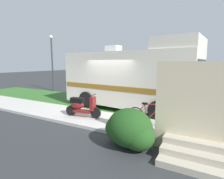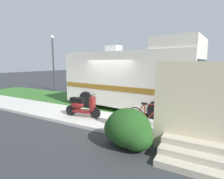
{
  "view_description": "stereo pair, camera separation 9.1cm",
  "coord_description": "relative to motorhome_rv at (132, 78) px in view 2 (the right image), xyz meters",
  "views": [
    {
      "loc": [
        4.15,
        -7.1,
        2.36
      ],
      "look_at": [
        0.03,
        0.3,
        1.1
      ],
      "focal_mm": 28.67,
      "sensor_mm": 36.0,
      "label": 1
    },
    {
      "loc": [
        4.23,
        -7.05,
        2.36
      ],
      "look_at": [
        0.03,
        0.3,
        1.1
      ],
      "focal_mm": 28.67,
      "sensor_mm": 36.0,
      "label": 2
    }
  ],
  "objects": [
    {
      "name": "ground_plane",
      "position": [
        -0.62,
        -1.28,
        -1.62
      ],
      "size": [
        80.0,
        80.0,
        0.0
      ],
      "primitive_type": "plane",
      "color": "#2D3033"
    },
    {
      "name": "sidewalk",
      "position": [
        -0.62,
        -2.48,
        -1.56
      ],
      "size": [
        24.0,
        2.0,
        0.12
      ],
      "color": "beige",
      "rests_on": "ground"
    },
    {
      "name": "grass_strip",
      "position": [
        -0.62,
        0.22,
        -1.58
      ],
      "size": [
        24.0,
        3.4,
        0.08
      ],
      "color": "#336628",
      "rests_on": "ground"
    },
    {
      "name": "motorhome_rv",
      "position": [
        0.0,
        0.0,
        0.0
      ],
      "size": [
        6.79,
        3.17,
        3.4
      ],
      "color": "silver",
      "rests_on": "ground"
    },
    {
      "name": "scooter",
      "position": [
        -1.12,
        -2.63,
        -1.04
      ],
      "size": [
        1.59,
        0.57,
        0.97
      ],
      "color": "black",
      "rests_on": "ground"
    },
    {
      "name": "bicycle",
      "position": [
        1.7,
        -2.3,
        -1.13
      ],
      "size": [
        1.66,
        0.52,
        0.87
      ],
      "color": "black",
      "rests_on": "ground"
    },
    {
      "name": "pickup_truck_near",
      "position": [
        2.86,
        4.87,
        -0.64
      ],
      "size": [
        5.24,
        2.33,
        1.85
      ],
      "color": "silver",
      "rests_on": "ground"
    },
    {
      "name": "porch_steps",
      "position": [
        3.25,
        -3.57,
        -0.65
      ],
      "size": [
        2.0,
        1.26,
        2.4
      ],
      "color": "#B2A893",
      "rests_on": "ground"
    },
    {
      "name": "bush_by_porch",
      "position": [
        1.63,
        -3.96,
        -1.11
      ],
      "size": [
        1.54,
        1.16,
        1.09
      ],
      "color": "#1E4719",
      "rests_on": "ground"
    },
    {
      "name": "bottle_green",
      "position": [
        3.19,
        -2.16,
        -1.38
      ],
      "size": [
        0.07,
        0.07,
        0.28
      ],
      "color": "#B2B2B7",
      "rests_on": "ground"
    },
    {
      "name": "street_lamp_post",
      "position": [
        -8.11,
        2.32,
        1.14
      ],
      "size": [
        0.28,
        0.28,
        4.59
      ],
      "color": "#333338",
      "rests_on": "ground"
    }
  ]
}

